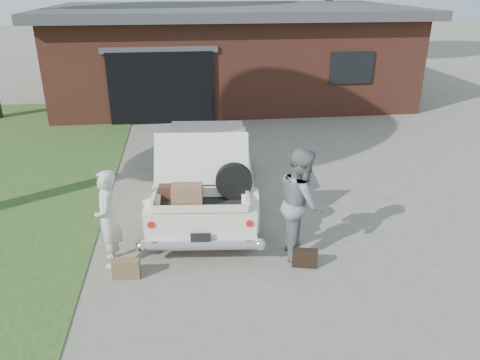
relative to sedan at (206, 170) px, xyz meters
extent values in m
plane|color=gray|center=(0.49, -2.11, -0.70)|extent=(90.00, 90.00, 0.00)
cube|color=brown|center=(1.49, 9.39, 0.80)|extent=(12.00, 7.00, 3.00)
cube|color=#4C4C51|center=(1.49, 9.39, 2.45)|extent=(12.80, 7.80, 0.30)
cube|color=black|center=(-1.01, 5.94, 0.40)|extent=(3.20, 0.30, 2.20)
cube|color=#4C4C51|center=(-1.01, 5.87, 1.55)|extent=(3.50, 0.12, 0.18)
cube|color=black|center=(4.99, 5.87, 0.90)|extent=(1.40, 0.08, 1.00)
cylinder|color=#38281E|center=(7.12, 15.60, 2.12)|extent=(0.44, 0.44, 5.64)
cube|color=silver|center=(0.00, 0.05, -0.12)|extent=(2.18, 4.76, 0.60)
cube|color=#B0A89B|center=(0.03, 0.32, 0.41)|extent=(1.69, 1.98, 0.48)
cube|color=black|center=(0.11, 1.19, 0.39)|extent=(1.43, 0.21, 0.41)
cube|color=black|center=(-0.05, -0.55, 0.39)|extent=(1.43, 0.21, 0.41)
cylinder|color=black|center=(-0.95, -1.44, -0.39)|extent=(0.26, 0.63, 0.61)
cylinder|color=black|center=(0.66, -1.59, -0.39)|extent=(0.26, 0.63, 0.61)
cylinder|color=black|center=(-0.65, 1.68, -0.39)|extent=(0.26, 0.63, 0.61)
cylinder|color=black|center=(0.96, 1.53, -0.39)|extent=(0.26, 0.63, 0.61)
cylinder|color=silver|center=(-0.22, -2.30, -0.33)|extent=(1.90, 0.35, 0.17)
cylinder|color=#A5140F|center=(-0.97, -2.16, 0.02)|extent=(0.12, 0.10, 0.11)
cylinder|color=#A5140F|center=(0.54, -2.30, 0.02)|extent=(0.12, 0.10, 0.11)
cube|color=black|center=(-0.22, -2.31, -0.19)|extent=(0.31, 0.05, 0.16)
cube|color=black|center=(-0.16, -1.70, 0.20)|extent=(1.52, 1.15, 0.04)
cube|color=silver|center=(-0.90, -1.63, 0.29)|extent=(0.15, 1.02, 0.17)
cube|color=silver|center=(0.57, -1.77, 0.29)|extent=(0.15, 1.02, 0.17)
cube|color=silver|center=(-0.21, -2.20, 0.25)|extent=(1.47, 0.20, 0.11)
cube|color=silver|center=(-0.14, -1.45, 0.68)|extent=(1.59, 0.68, 0.95)
cube|color=#502F22|center=(-0.51, -1.54, 0.32)|extent=(0.69, 0.48, 0.21)
cube|color=#8E6248|center=(-0.40, -1.95, 0.38)|extent=(0.50, 0.35, 0.33)
cube|color=black|center=(0.05, -1.46, 0.31)|extent=(0.62, 0.44, 0.18)
cylinder|color=black|center=(0.36, -1.80, 0.51)|extent=(0.60, 0.20, 0.59)
imported|color=beige|center=(-1.63, -2.04, 0.09)|extent=(0.44, 0.62, 1.58)
imported|color=gray|center=(1.40, -2.10, 0.21)|extent=(0.75, 0.93, 1.82)
cube|color=brown|center=(-1.36, -2.50, -0.54)|extent=(0.42, 0.16, 0.32)
cube|color=black|center=(1.39, -2.53, -0.55)|extent=(0.41, 0.21, 0.30)
camera|label=1|loc=(-0.40, -8.61, 3.48)|focal=35.00mm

